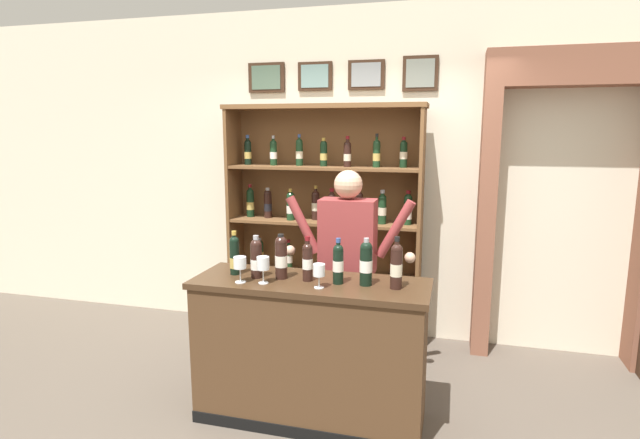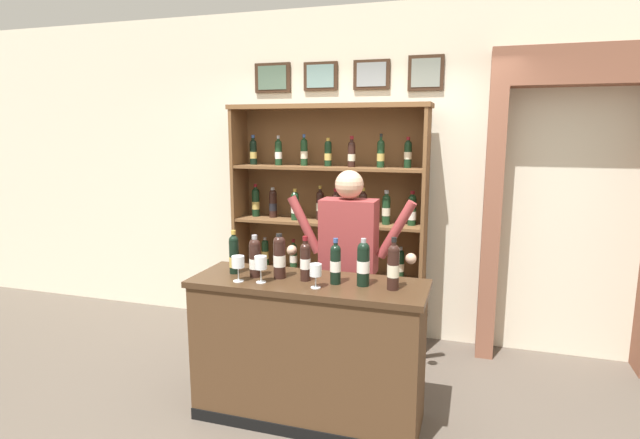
# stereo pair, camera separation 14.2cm
# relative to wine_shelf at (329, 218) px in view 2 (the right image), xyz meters

# --- Properties ---
(ground_plane) EXTENTS (14.00, 14.00, 0.02)m
(ground_plane) POSITION_rel_wine_shelf_xyz_m (0.31, -1.34, -1.15)
(ground_plane) COLOR brown
(back_wall) EXTENTS (12.00, 0.19, 3.03)m
(back_wall) POSITION_rel_wine_shelf_xyz_m (0.31, 0.33, 0.37)
(back_wall) COLOR beige
(back_wall) RESTS_ON ground
(wine_shelf) EXTENTS (1.78, 0.36, 2.15)m
(wine_shelf) POSITION_rel_wine_shelf_xyz_m (0.00, 0.00, 0.00)
(wine_shelf) COLOR brown
(wine_shelf) RESTS_ON ground
(archway_doorway) EXTENTS (1.38, 0.45, 2.57)m
(archway_doorway) POSITION_rel_wine_shelf_xyz_m (2.02, 0.21, 0.32)
(archway_doorway) COLOR brown
(archway_doorway) RESTS_ON ground
(tasting_counter) EXTENTS (1.55, 0.54, 0.97)m
(tasting_counter) POSITION_rel_wine_shelf_xyz_m (0.25, -1.34, -0.66)
(tasting_counter) COLOR #4C331E
(tasting_counter) RESTS_ON ground
(shopkeeper) EXTENTS (1.00, 0.22, 1.64)m
(shopkeeper) POSITION_rel_wine_shelf_xyz_m (0.37, -0.73, -0.12)
(shopkeeper) COLOR #2D3347
(shopkeeper) RESTS_ON ground
(tasting_bottle_vin_santo) EXTENTS (0.07, 0.07, 0.30)m
(tasting_bottle_vin_santo) POSITION_rel_wine_shelf_xyz_m (-0.28, -1.32, -0.04)
(tasting_bottle_vin_santo) COLOR black
(tasting_bottle_vin_santo) RESTS_ON tasting_counter
(tasting_bottle_super_tuscan) EXTENTS (0.08, 0.08, 0.28)m
(tasting_bottle_super_tuscan) POSITION_rel_wine_shelf_xyz_m (-0.11, -1.35, -0.04)
(tasting_bottle_super_tuscan) COLOR black
(tasting_bottle_super_tuscan) RESTS_ON tasting_counter
(tasting_bottle_brunello) EXTENTS (0.08, 0.08, 0.30)m
(tasting_bottle_brunello) POSITION_rel_wine_shelf_xyz_m (0.05, -1.33, -0.03)
(tasting_bottle_brunello) COLOR black
(tasting_bottle_brunello) RESTS_ON tasting_counter
(tasting_bottle_bianco) EXTENTS (0.07, 0.07, 0.29)m
(tasting_bottle_bianco) POSITION_rel_wine_shelf_xyz_m (0.23, -1.34, -0.04)
(tasting_bottle_bianco) COLOR black
(tasting_bottle_bianco) RESTS_ON tasting_counter
(tasting_bottle_riserva) EXTENTS (0.07, 0.07, 0.30)m
(tasting_bottle_riserva) POSITION_rel_wine_shelf_xyz_m (0.44, -1.34, -0.04)
(tasting_bottle_riserva) COLOR black
(tasting_bottle_riserva) RESTS_ON tasting_counter
(tasting_bottle_rosso) EXTENTS (0.08, 0.08, 0.30)m
(tasting_bottle_rosso) POSITION_rel_wine_shelf_xyz_m (0.62, -1.33, -0.03)
(tasting_bottle_rosso) COLOR black
(tasting_bottle_rosso) RESTS_ON tasting_counter
(tasting_bottle_prosecco) EXTENTS (0.07, 0.07, 0.33)m
(tasting_bottle_prosecco) POSITION_rel_wine_shelf_xyz_m (0.81, -1.35, -0.03)
(tasting_bottle_prosecco) COLOR black
(tasting_bottle_prosecco) RESTS_ON tasting_counter
(wine_glass_center) EXTENTS (0.07, 0.07, 0.15)m
(wine_glass_center) POSITION_rel_wine_shelf_xyz_m (0.35, -1.46, -0.07)
(wine_glass_center) COLOR silver
(wine_glass_center) RESTS_ON tasting_counter
(wine_glass_right) EXTENTS (0.08, 0.08, 0.17)m
(wine_glass_right) POSITION_rel_wine_shelf_xyz_m (-0.17, -1.49, -0.06)
(wine_glass_right) COLOR silver
(wine_glass_right) RESTS_ON tasting_counter
(wine_glass_spare) EXTENTS (0.08, 0.08, 0.17)m
(wine_glass_spare) POSITION_rel_wine_shelf_xyz_m (-0.02, -1.46, -0.05)
(wine_glass_spare) COLOR silver
(wine_glass_spare) RESTS_ON tasting_counter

